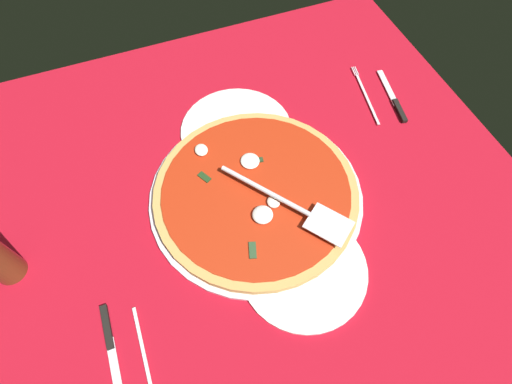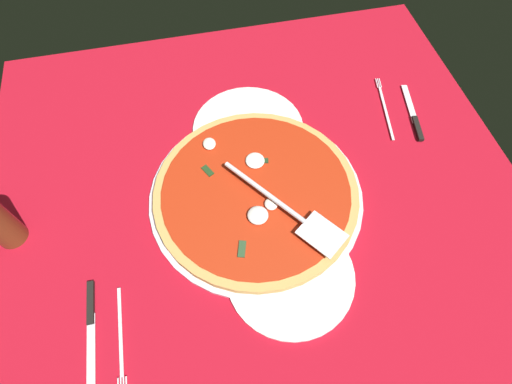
{
  "view_description": "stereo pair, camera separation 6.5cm",
  "coord_description": "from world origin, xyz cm",
  "views": [
    {
      "loc": [
        37.84,
        -16.04,
        73.21
      ],
      "look_at": [
        -1.79,
        -0.6,
        2.18
      ],
      "focal_mm": 28.03,
      "sensor_mm": 36.0,
      "label": 1
    },
    {
      "loc": [
        39.72,
        -9.85,
        73.21
      ],
      "look_at": [
        -1.79,
        -0.6,
        2.18
      ],
      "focal_mm": 28.03,
      "sensor_mm": 36.0,
      "label": 2
    }
  ],
  "objects": [
    {
      "name": "pizza_pan",
      "position": [
        -1.79,
        -0.6,
        0.64
      ],
      "size": [
        44.66,
        44.66,
        1.08
      ],
      "primitive_type": "cylinder",
      "color": "silver",
      "rests_on": "ground_plane"
    },
    {
      "name": "checker_pattern",
      "position": [
        -0.0,
        -0.0,
        0.05
      ],
      "size": [
        113.21,
        113.21,
        0.1
      ],
      "color": "white",
      "rests_on": "ground_plane"
    },
    {
      "name": "ground_plane",
      "position": [
        0.0,
        0.0,
        -0.4
      ],
      "size": [
        113.21,
        113.21,
        0.8
      ],
      "primitive_type": "cube",
      "color": "#AB0F1F"
    },
    {
      "name": "dinner_plate_right",
      "position": [
        16.58,
        1.96,
        0.6
      ],
      "size": [
        24.19,
        24.19,
        1.0
      ],
      "primitive_type": "cylinder",
      "color": "white",
      "rests_on": "ground_plane"
    },
    {
      "name": "place_setting_near",
      "position": [
        19.59,
        -32.44,
        0.47
      ],
      "size": [
        20.64,
        11.36,
        1.4
      ],
      "rotation": [
        0.0,
        0.0,
        -0.01
      ],
      "color": "white",
      "rests_on": "ground_plane"
    },
    {
      "name": "place_setting_far",
      "position": [
        -16.78,
        38.14,
        0.44
      ],
      "size": [
        22.76,
        17.36,
        1.4
      ],
      "rotation": [
        0.0,
        0.0,
        2.95
      ],
      "color": "white",
      "rests_on": "ground_plane"
    },
    {
      "name": "pizza",
      "position": [
        -1.81,
        -0.62,
        2.08
      ],
      "size": [
        42.54,
        42.54,
        3.13
      ],
      "color": "tan",
      "rests_on": "pizza_pan"
    },
    {
      "name": "pizza_server",
      "position": [
        4.66,
        4.32,
        4.65
      ],
      "size": [
        25.46,
        20.14,
        1.0
      ],
      "rotation": [
        0.0,
        0.0,
        0.64
      ],
      "color": "silver",
      "rests_on": "pizza"
    },
    {
      "name": "dinner_plate_left",
      "position": [
        -20.07,
        1.61,
        0.6
      ],
      "size": [
        25.85,
        25.85,
        1.0
      ],
      "primitive_type": "cylinder",
      "color": "white",
      "rests_on": "ground_plane"
    }
  ]
}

